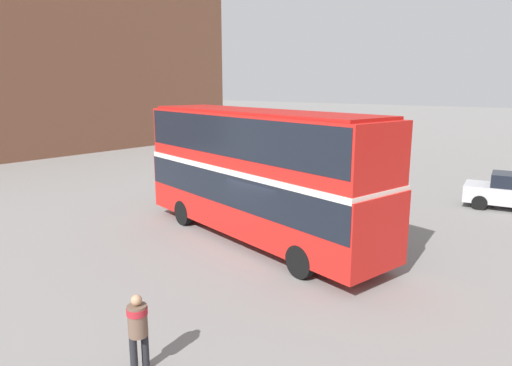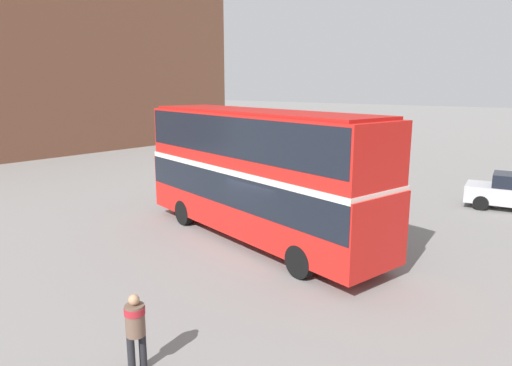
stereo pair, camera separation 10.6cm
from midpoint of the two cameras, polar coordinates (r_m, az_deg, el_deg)
name	(u,v)px [view 2 (the right image)]	position (r m, az deg, el deg)	size (l,w,h in m)	color
ground_plane	(265,250)	(16.08, 1.37, -8.32)	(240.00, 240.00, 0.00)	gray
building_row_left	(31,44)	(44.81, -26.24, 15.28)	(11.09, 36.50, 18.06)	brown
double_decker_bus	(256,167)	(16.43, 0.19, 2.00)	(11.29, 4.73, 4.77)	red
pedestrian_foreground	(135,325)	(9.64, -14.52, -16.80)	(0.46, 0.46, 1.66)	#232328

